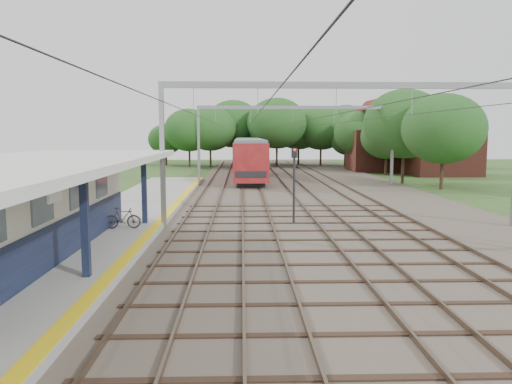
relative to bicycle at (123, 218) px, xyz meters
name	(u,v)px	position (x,y,z in m)	size (l,w,h in m)	color
ballast_bed	(309,192)	(10.61, 16.43, -0.78)	(18.00, 90.00, 0.10)	#473D33
platform	(106,231)	(-0.89, 0.43, -0.65)	(5.00, 52.00, 0.35)	gray
yellow_stripe	(155,226)	(1.36, 0.43, -0.47)	(0.45, 52.00, 0.01)	yellow
canopy	(18,167)	(-1.16, -7.57, 2.81)	(6.40, 20.00, 3.44)	#101834
rail_tracks	(277,190)	(8.11, 16.43, -0.65)	(11.80, 88.00, 0.15)	brown
catenary_system	(310,120)	(10.00, 11.71, 4.68)	(17.22, 88.00, 7.00)	gray
tree_band	(280,131)	(10.45, 43.55, 4.09)	(31.72, 30.88, 8.82)	#382619
house_near	(443,148)	(27.61, 32.43, 2.16)	(7.00, 6.12, 7.89)	brown
house_far	(383,145)	(22.61, 38.43, 2.40)	(8.00, 6.12, 8.66)	brown
bicycle	(123,218)	(0.00, 0.00, 0.00)	(0.45, 1.60, 0.96)	black
train	(248,154)	(6.11, 36.88, 1.37)	(3.02, 37.55, 3.95)	black
signal_post	(294,179)	(7.96, 2.46, 1.52)	(0.30, 0.28, 3.89)	black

